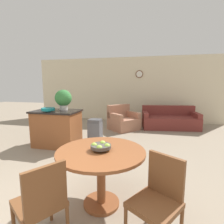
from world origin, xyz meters
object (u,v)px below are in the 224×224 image
dining_chair_near_right (159,196)px  kitchen_island (57,128)px  dining_table (101,163)px  teal_bowl (48,109)px  couch (169,120)px  potted_plant (63,99)px  fruit_bowl (101,146)px  dining_chair_near_left (42,201)px  trash_bin (95,133)px  armchair (123,121)px

dining_chair_near_right → kitchen_island: bearing=-9.7°
dining_table → dining_chair_near_right: bearing=-28.0°
kitchen_island → teal_bowl: teal_bowl is taller
kitchen_island → couch: bearing=41.7°
dining_table → potted_plant: potted_plant is taller
fruit_bowl → couch: size_ratio=0.13×
kitchen_island → couch: (2.97, 2.64, -0.19)m
dining_table → kitchen_island: 2.59m
kitchen_island → potted_plant: 0.77m
dining_chair_near_left → fruit_bowl: bearing=5.1°
potted_plant → dining_chair_near_left: bearing=-65.7°
dining_chair_near_left → kitchen_island: 2.95m
kitchen_island → potted_plant: potted_plant is taller
dining_chair_near_right → couch: dining_chair_near_right is taller
trash_bin → fruit_bowl: bearing=-69.3°
couch → armchair: (-1.61, -0.61, 0.01)m
potted_plant → trash_bin: bearing=1.4°
dining_table → trash_bin: dining_table is taller
dining_chair_near_left → couch: size_ratio=0.43×
kitchen_island → teal_bowl: size_ratio=3.54×
kitchen_island → potted_plant: size_ratio=2.20×
fruit_bowl → teal_bowl: (-1.85, 1.72, 0.17)m
kitchen_island → teal_bowl: (-0.10, -0.19, 0.51)m
dining_chair_near_right → dining_chair_near_left: bearing=50.2°
dining_table → fruit_bowl: bearing=-72.6°
kitchen_island → dining_chair_near_left: bearing=-62.1°
trash_bin → dining_chair_near_right: bearing=-58.7°
couch → fruit_bowl: bearing=-113.0°
fruit_bowl → potted_plant: size_ratio=0.49×
dining_chair_near_right → fruit_bowl: bearing=5.3°
dining_table → teal_bowl: (-1.85, 1.72, 0.39)m
potted_plant → armchair: bearing=57.1°
teal_bowl → armchair: 2.75m
dining_table → couch: couch is taller
fruit_bowl → potted_plant: 2.63m
potted_plant → couch: 3.90m
dining_table → dining_chair_near_left: bearing=-118.0°
teal_bowl → trash_bin: 1.29m
dining_chair_near_right → armchair: (-1.08, 4.31, -0.19)m
dining_chair_near_left → fruit_bowl: size_ratio=3.37×
dining_chair_near_left → couch: 5.49m
dining_chair_near_left → dining_table: bearing=5.2°
dining_chair_near_left → teal_bowl: (-1.48, 2.42, 0.49)m
fruit_bowl → couch: 4.74m
couch → armchair: size_ratio=1.68×
trash_bin → armchair: 1.92m
dining_chair_near_right → potted_plant: 3.42m
trash_bin → couch: bearing=51.2°
fruit_bowl → kitchen_island: kitchen_island is taller
fruit_bowl → potted_plant: (-1.61, 2.04, 0.41)m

